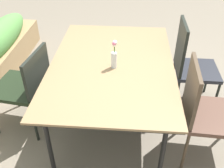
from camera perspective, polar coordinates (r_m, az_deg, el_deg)
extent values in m
plane|color=#756B5B|center=(2.94, -0.52, -7.93)|extent=(12.00, 12.00, 0.00)
cube|color=#8C704C|center=(2.50, 0.00, 4.51)|extent=(1.73, 1.18, 0.02)
cube|color=black|center=(2.51, 0.00, 4.08)|extent=(1.69, 1.15, 0.02)
cylinder|color=black|center=(2.20, 11.07, -14.80)|extent=(0.04, 0.04, 0.73)
cylinder|color=black|center=(3.34, 9.02, 5.34)|extent=(0.04, 0.04, 0.73)
cylinder|color=black|center=(2.27, -13.66, -13.27)|extent=(0.04, 0.04, 0.73)
cylinder|color=black|center=(3.38, -6.97, 5.98)|extent=(0.04, 0.04, 0.73)
cube|color=brown|center=(2.46, 21.56, -6.55)|extent=(0.53, 0.53, 0.04)
cube|color=#4C3D2D|center=(2.25, 17.20, -1.50)|extent=(0.48, 0.06, 0.48)
cylinder|color=#4C3D2D|center=(2.74, 14.94, -6.84)|extent=(0.03, 0.03, 0.47)
cylinder|color=#4C3D2D|center=(2.42, 15.82, -14.22)|extent=(0.03, 0.03, 0.47)
cube|color=black|center=(2.77, -19.72, -0.60)|extent=(0.56, 0.56, 0.04)
cube|color=black|center=(2.55, -16.18, 2.53)|extent=(0.47, 0.09, 0.40)
cylinder|color=black|center=(3.17, -20.45, -1.26)|extent=(0.03, 0.03, 0.47)
cylinder|color=black|center=(2.68, -16.72, -8.31)|extent=(0.03, 0.03, 0.47)
cylinder|color=black|center=(2.97, -12.96, -2.44)|extent=(0.03, 0.03, 0.47)
cube|color=#23262D|center=(3.07, 18.19, 2.92)|extent=(0.47, 0.47, 0.04)
cube|color=black|center=(2.89, 14.98, 7.89)|extent=(0.45, 0.04, 0.55)
cylinder|color=black|center=(3.42, 20.34, 1.40)|extent=(0.03, 0.03, 0.45)
cylinder|color=black|center=(3.09, 21.91, -3.11)|extent=(0.03, 0.03, 0.45)
cylinder|color=black|center=(3.33, 13.25, 1.82)|extent=(0.03, 0.03, 0.45)
cylinder|color=black|center=(2.99, 14.07, -2.80)|extent=(0.03, 0.03, 0.45)
cylinder|color=silver|center=(2.39, 0.43, 5.29)|extent=(0.05, 0.05, 0.15)
cylinder|color=#569347|center=(2.33, 0.47, 7.51)|extent=(0.01, 0.01, 0.13)
sphere|color=pink|center=(2.30, 0.48, 8.98)|extent=(0.04, 0.04, 0.04)
cylinder|color=#569347|center=(2.34, 0.48, 7.44)|extent=(0.01, 0.01, 0.12)
sphere|color=white|center=(2.31, 0.49, 8.76)|extent=(0.04, 0.04, 0.04)
cylinder|color=#569347|center=(2.34, 0.61, 7.64)|extent=(0.01, 0.01, 0.14)
sphere|color=white|center=(2.31, 0.62, 9.15)|extent=(0.04, 0.04, 0.04)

